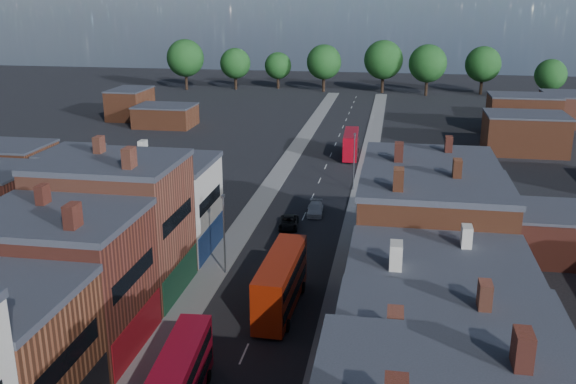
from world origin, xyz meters
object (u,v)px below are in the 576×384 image
(bus_1, at_px, (281,282))
(car_3, at_px, (315,209))
(bus_2, at_px, (351,144))
(car_2, at_px, (289,222))
(ped_3, at_px, (330,351))
(bus_0, at_px, (180,378))

(bus_1, distance_m, car_3, 25.58)
(bus_1, relative_size, bus_2, 1.14)
(car_2, bearing_deg, ped_3, -80.09)
(bus_1, height_order, ped_3, bus_1)
(bus_1, bearing_deg, car_3, 92.21)
(bus_1, bearing_deg, bus_0, -103.63)
(ped_3, bearing_deg, car_3, 16.68)
(bus_1, bearing_deg, ped_3, -54.96)
(car_2, bearing_deg, bus_2, 76.79)
(ped_3, bearing_deg, bus_1, 40.90)
(car_2, xyz_separation_m, ped_3, (7.82, -27.94, 0.38))
(bus_1, distance_m, car_2, 20.45)
(bus_1, height_order, car_2, bus_1)
(bus_2, xyz_separation_m, car_2, (-4.61, -35.14, -1.66))
(bus_0, distance_m, car_3, 40.52)
(bus_1, relative_size, car_2, 2.41)
(bus_2, bearing_deg, bus_1, -94.03)
(car_2, relative_size, car_3, 1.01)
(bus_1, height_order, bus_2, bus_1)
(car_2, height_order, ped_3, ped_3)
(bus_1, distance_m, bus_2, 55.35)
(car_2, bearing_deg, bus_1, -88.11)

